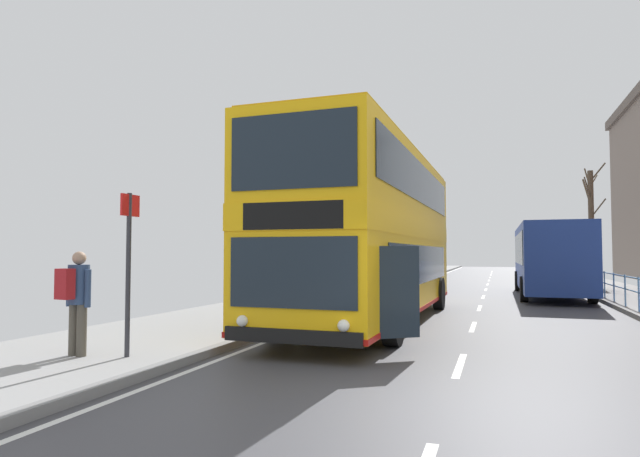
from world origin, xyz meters
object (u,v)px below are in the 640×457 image
object	(u,v)px
double_decker_bus_main	(373,234)
background_bus_far_lane	(549,258)
pedestrian_with_backpack	(76,295)
bus_stop_sign_near	(129,256)
bare_tree_far_00	(591,223)

from	to	relation	value
double_decker_bus_main	background_bus_far_lane	size ratio (longest dim) A/B	1.15
background_bus_far_lane	pedestrian_with_backpack	world-z (taller)	background_bus_far_lane
pedestrian_with_backpack	bus_stop_sign_near	xyz separation A→B (m)	(0.83, 0.24, 0.65)
bus_stop_sign_near	bare_tree_far_00	world-z (taller)	bare_tree_far_00
background_bus_far_lane	bare_tree_far_00	bearing A→B (deg)	69.62
bare_tree_far_00	double_decker_bus_main	bearing A→B (deg)	-113.55
bare_tree_far_00	pedestrian_with_backpack	bearing A→B (deg)	-114.38
double_decker_bus_main	bare_tree_far_00	distance (m)	20.13
double_decker_bus_main	pedestrian_with_backpack	bearing A→B (deg)	-116.57
pedestrian_with_backpack	bus_stop_sign_near	bearing A→B (deg)	15.77
background_bus_far_lane	pedestrian_with_backpack	xyz separation A→B (m)	(-8.67, -17.75, -0.50)
double_decker_bus_main	background_bus_far_lane	world-z (taller)	double_decker_bus_main
bus_stop_sign_near	background_bus_far_lane	bearing A→B (deg)	65.91
double_decker_bus_main	pedestrian_with_backpack	world-z (taller)	double_decker_bus_main
pedestrian_with_backpack	bare_tree_far_00	world-z (taller)	bare_tree_far_00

